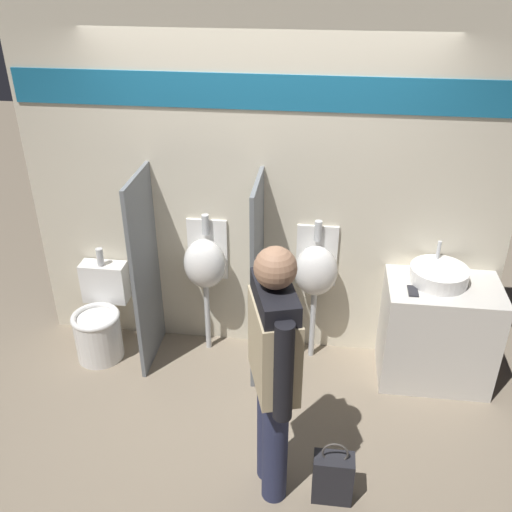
{
  "coord_description": "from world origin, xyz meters",
  "views": [
    {
      "loc": [
        0.44,
        -3.3,
        3.01
      ],
      "look_at": [
        0.0,
        0.17,
        1.05
      ],
      "focal_mm": 40.0,
      "sensor_mm": 36.0,
      "label": 1
    }
  ],
  "objects_px": {
    "sink_basin": "(439,275)",
    "shopping_bag": "(333,477)",
    "cell_phone": "(413,291)",
    "toilet": "(100,321)",
    "urinal_far": "(316,271)",
    "person_in_vest": "(274,361)",
    "urinal_near_counter": "(205,263)"
  },
  "relations": [
    {
      "from": "toilet",
      "to": "cell_phone",
      "type": "bearing_deg",
      "value": -1.89
    },
    {
      "from": "sink_basin",
      "to": "toilet",
      "type": "relative_size",
      "value": 0.48
    },
    {
      "from": "sink_basin",
      "to": "shopping_bag",
      "type": "height_order",
      "value": "sink_basin"
    },
    {
      "from": "shopping_bag",
      "to": "urinal_far",
      "type": "bearing_deg",
      "value": 97.55
    },
    {
      "from": "sink_basin",
      "to": "shopping_bag",
      "type": "relative_size",
      "value": 0.91
    },
    {
      "from": "sink_basin",
      "to": "person_in_vest",
      "type": "bearing_deg",
      "value": -131.42
    },
    {
      "from": "sink_basin",
      "to": "urinal_near_counter",
      "type": "height_order",
      "value": "urinal_near_counter"
    },
    {
      "from": "sink_basin",
      "to": "cell_phone",
      "type": "distance_m",
      "value": 0.26
    },
    {
      "from": "person_in_vest",
      "to": "sink_basin",
      "type": "bearing_deg",
      "value": -58.46
    },
    {
      "from": "sink_basin",
      "to": "toilet",
      "type": "xyz_separation_m",
      "value": [
        -2.6,
        -0.08,
        -0.58
      ]
    },
    {
      "from": "cell_phone",
      "to": "shopping_bag",
      "type": "height_order",
      "value": "cell_phone"
    },
    {
      "from": "cell_phone",
      "to": "toilet",
      "type": "xyz_separation_m",
      "value": [
        -2.4,
        0.08,
        -0.53
      ]
    },
    {
      "from": "cell_phone",
      "to": "urinal_near_counter",
      "type": "bearing_deg",
      "value": 170.84
    },
    {
      "from": "urinal_far",
      "to": "shopping_bag",
      "type": "bearing_deg",
      "value": -82.45
    },
    {
      "from": "urinal_far",
      "to": "toilet",
      "type": "distance_m",
      "value": 1.79
    },
    {
      "from": "cell_phone",
      "to": "urinal_near_counter",
      "type": "distance_m",
      "value": 1.57
    },
    {
      "from": "urinal_near_counter",
      "to": "person_in_vest",
      "type": "distance_m",
      "value": 1.48
    },
    {
      "from": "sink_basin",
      "to": "urinal_far",
      "type": "height_order",
      "value": "urinal_far"
    },
    {
      "from": "toilet",
      "to": "person_in_vest",
      "type": "xyz_separation_m",
      "value": [
        1.52,
        -1.14,
        0.68
      ]
    },
    {
      "from": "cell_phone",
      "to": "person_in_vest",
      "type": "bearing_deg",
      "value": -129.79
    },
    {
      "from": "person_in_vest",
      "to": "urinal_far",
      "type": "bearing_deg",
      "value": -25.46
    },
    {
      "from": "urinal_far",
      "to": "sink_basin",
      "type": "bearing_deg",
      "value": -5.69
    },
    {
      "from": "sink_basin",
      "to": "urinal_far",
      "type": "distance_m",
      "value": 0.89
    },
    {
      "from": "toilet",
      "to": "person_in_vest",
      "type": "distance_m",
      "value": 2.02
    },
    {
      "from": "urinal_near_counter",
      "to": "urinal_far",
      "type": "xyz_separation_m",
      "value": [
        0.86,
        0.0,
        0.0
      ]
    },
    {
      "from": "cell_phone",
      "to": "shopping_bag",
      "type": "xyz_separation_m",
      "value": [
        -0.51,
        -1.12,
        -0.65
      ]
    },
    {
      "from": "sink_basin",
      "to": "cell_phone",
      "type": "height_order",
      "value": "sink_basin"
    },
    {
      "from": "urinal_far",
      "to": "person_in_vest",
      "type": "distance_m",
      "value": 1.34
    },
    {
      "from": "urinal_near_counter",
      "to": "person_in_vest",
      "type": "height_order",
      "value": "person_in_vest"
    },
    {
      "from": "sink_basin",
      "to": "cell_phone",
      "type": "relative_size",
      "value": 2.98
    },
    {
      "from": "urinal_near_counter",
      "to": "urinal_far",
      "type": "bearing_deg",
      "value": 0.0
    },
    {
      "from": "person_in_vest",
      "to": "shopping_bag",
      "type": "xyz_separation_m",
      "value": [
        0.38,
        -0.06,
        -0.8
      ]
    }
  ]
}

